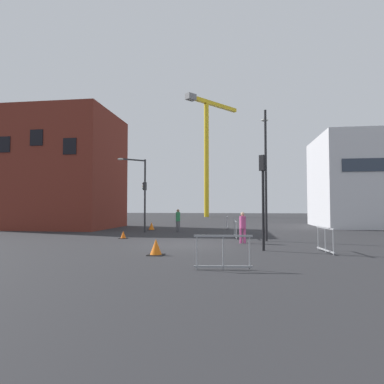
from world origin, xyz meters
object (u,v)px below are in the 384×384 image
(traffic_light_corner, at_px, (145,198))
(pedestrian_waiting, at_px, (243,225))
(pedestrian_walking, at_px, (178,219))
(traffic_cone_striped, at_px, (156,248))
(streetlamp_short, at_px, (141,187))
(traffic_cone_on_verge, at_px, (123,235))
(traffic_cone_orange, at_px, (152,226))
(construction_crane, at_px, (207,141))
(streetlamp_tall, at_px, (266,163))
(traffic_light_near, at_px, (263,187))

(traffic_light_corner, bearing_deg, pedestrian_waiting, -50.26)
(traffic_light_corner, bearing_deg, pedestrian_walking, -37.76)
(traffic_cone_striped, bearing_deg, streetlamp_short, 109.83)
(traffic_cone_on_verge, bearing_deg, streetlamp_short, 93.79)
(pedestrian_waiting, xyz_separation_m, traffic_cone_on_verge, (-7.23, 1.58, -0.75))
(pedestrian_waiting, relative_size, traffic_cone_orange, 2.58)
(traffic_light_corner, relative_size, traffic_cone_striped, 6.27)
(traffic_cone_on_verge, bearing_deg, pedestrian_waiting, -12.33)
(pedestrian_waiting, bearing_deg, traffic_cone_on_verge, 167.67)
(streetlamp_short, distance_m, traffic_cone_striped, 12.12)
(construction_crane, bearing_deg, streetlamp_short, -92.53)
(streetlamp_short, bearing_deg, construction_crane, 87.47)
(construction_crane, height_order, pedestrian_walking, construction_crane)
(pedestrian_waiting, bearing_deg, construction_crane, 97.67)
(streetlamp_tall, relative_size, traffic_light_corner, 1.85)
(traffic_cone_striped, distance_m, traffic_cone_orange, 14.25)
(construction_crane, xyz_separation_m, streetlamp_short, (-1.66, -37.53, -10.95))
(traffic_light_near, bearing_deg, traffic_cone_striped, -156.31)
(construction_crane, height_order, traffic_cone_striped, construction_crane)
(traffic_cone_orange, bearing_deg, streetlamp_short, -93.13)
(streetlamp_tall, relative_size, streetlamp_short, 1.36)
(construction_crane, height_order, traffic_cone_orange, construction_crane)
(traffic_light_corner, distance_m, traffic_cone_on_verge, 8.85)
(traffic_light_corner, height_order, traffic_light_near, traffic_light_near)
(streetlamp_short, distance_m, traffic_light_corner, 3.97)
(traffic_light_corner, bearing_deg, streetlamp_short, -78.60)
(streetlamp_short, height_order, traffic_light_near, streetlamp_short)
(pedestrian_walking, bearing_deg, traffic_light_corner, 142.24)
(streetlamp_short, distance_m, pedestrian_walking, 3.80)
(traffic_cone_striped, bearing_deg, pedestrian_waiting, 53.62)
(pedestrian_walking, height_order, traffic_cone_striped, pedestrian_walking)
(streetlamp_short, bearing_deg, traffic_cone_on_verge, -86.21)
(pedestrian_waiting, height_order, traffic_cone_on_verge, pedestrian_waiting)
(traffic_light_near, xyz_separation_m, traffic_cone_orange, (-8.26, 11.78, -2.56))
(pedestrian_walking, xyz_separation_m, traffic_cone_striped, (1.29, -12.16, -0.71))
(traffic_light_near, xyz_separation_m, pedestrian_walking, (-5.73, 10.22, -1.84))
(traffic_cone_orange, distance_m, traffic_cone_on_verge, 7.31)
(pedestrian_waiting, xyz_separation_m, traffic_cone_striped, (-3.57, -4.84, -0.66))
(streetlamp_tall, xyz_separation_m, traffic_light_corner, (-9.68, 8.47, -1.74))
(streetlamp_tall, xyz_separation_m, pedestrian_waiting, (-1.37, -1.52, -3.52))
(pedestrian_walking, distance_m, pedestrian_waiting, 8.79)
(traffic_cone_orange, height_order, traffic_cone_on_verge, traffic_cone_orange)
(streetlamp_short, height_order, traffic_cone_orange, streetlamp_short)
(pedestrian_waiting, relative_size, traffic_cone_on_verge, 3.56)
(construction_crane, relative_size, streetlamp_tall, 2.97)
(traffic_light_corner, bearing_deg, traffic_cone_striped, -72.28)
(streetlamp_tall, relative_size, traffic_light_near, 1.76)
(streetlamp_tall, height_order, streetlamp_short, streetlamp_tall)
(traffic_light_near, bearing_deg, traffic_cone_orange, 125.05)
(traffic_cone_striped, xyz_separation_m, traffic_cone_on_verge, (-3.67, 6.42, -0.09))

